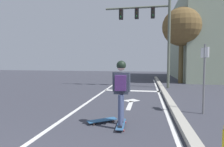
% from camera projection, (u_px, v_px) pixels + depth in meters
% --- Properties ---
extents(lane_line_center, '(0.12, 20.00, 0.01)m').
position_uv_depth(lane_line_center, '(85.00, 104.00, 7.02)').
color(lane_line_center, silver).
rests_on(lane_line_center, ground).
extents(lane_line_curbside, '(0.12, 20.00, 0.01)m').
position_uv_depth(lane_line_curbside, '(165.00, 107.00, 6.48)').
color(lane_line_curbside, silver).
rests_on(lane_line_curbside, ground).
extents(stop_bar, '(3.06, 0.40, 0.01)m').
position_uv_depth(stop_bar, '(133.00, 91.00, 10.16)').
color(stop_bar, silver).
rests_on(stop_bar, ground).
extents(lane_arrow_stem, '(0.16, 1.40, 0.01)m').
position_uv_depth(lane_arrow_stem, '(130.00, 105.00, 6.78)').
color(lane_arrow_stem, silver).
rests_on(lane_arrow_stem, ground).
extents(lane_arrow_head, '(0.71, 0.71, 0.01)m').
position_uv_depth(lane_arrow_head, '(132.00, 100.00, 7.61)').
color(lane_arrow_head, silver).
rests_on(lane_arrow_head, ground).
extents(curb_strip, '(0.24, 24.00, 0.14)m').
position_uv_depth(curb_strip, '(172.00, 106.00, 6.43)').
color(curb_strip, '#A7A397').
rests_on(curb_strip, ground).
extents(skateboard, '(0.22, 0.85, 0.08)m').
position_uv_depth(skateboard, '(121.00, 124.00, 4.53)').
color(skateboard, '#305881').
rests_on(skateboard, ground).
extents(skater, '(0.43, 0.59, 1.55)m').
position_uv_depth(skater, '(121.00, 85.00, 4.45)').
color(skater, '#434F77').
rests_on(skater, skateboard).
extents(spare_skateboard, '(0.76, 0.65, 0.08)m').
position_uv_depth(spare_skateboard, '(102.00, 120.00, 4.84)').
color(spare_skateboard, '#2B5C8D').
rests_on(spare_skateboard, ground).
extents(traffic_signal_mast, '(3.95, 0.34, 5.25)m').
position_uv_depth(traffic_signal_mast, '(150.00, 25.00, 11.22)').
color(traffic_signal_mast, '#5D6555').
rests_on(traffic_signal_mast, ground).
extents(street_sign_post, '(0.12, 0.44, 2.13)m').
position_uv_depth(street_sign_post, '(204.00, 68.00, 5.57)').
color(street_sign_post, slate).
rests_on(street_sign_post, ground).
extents(roadside_tree, '(2.81, 2.81, 5.57)m').
position_uv_depth(roadside_tree, '(182.00, 27.00, 13.59)').
color(roadside_tree, brown).
rests_on(roadside_tree, ground).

